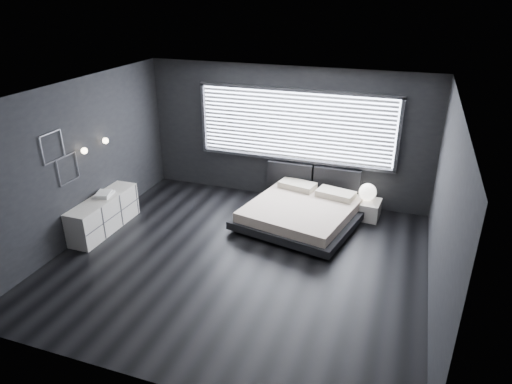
% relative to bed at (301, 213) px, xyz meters
% --- Properties ---
extents(room, '(6.04, 6.00, 2.80)m').
position_rel_bed_xyz_m(room, '(-0.65, -1.59, 1.15)').
color(room, black).
rests_on(room, ground).
extents(window, '(4.14, 0.09, 1.52)m').
position_rel_bed_xyz_m(window, '(-0.45, 1.11, 1.36)').
color(window, white).
rests_on(window, ground).
extents(headboard, '(1.96, 0.16, 0.52)m').
position_rel_bed_xyz_m(headboard, '(-0.01, 1.05, 0.32)').
color(headboard, black).
rests_on(headboard, ground).
extents(sconce_near, '(0.18, 0.11, 0.11)m').
position_rel_bed_xyz_m(sconce_near, '(-3.53, -1.54, 1.35)').
color(sconce_near, silver).
rests_on(sconce_near, ground).
extents(sconce_far, '(0.18, 0.11, 0.11)m').
position_rel_bed_xyz_m(sconce_far, '(-3.53, -0.94, 1.35)').
color(sconce_far, silver).
rests_on(sconce_far, ground).
extents(wall_art_upper, '(0.01, 0.48, 0.48)m').
position_rel_bed_xyz_m(wall_art_upper, '(-3.62, -2.14, 1.60)').
color(wall_art_upper, '#47474C').
rests_on(wall_art_upper, ground).
extents(wall_art_lower, '(0.01, 0.48, 0.48)m').
position_rel_bed_xyz_m(wall_art_lower, '(-3.62, -1.89, 1.13)').
color(wall_art_lower, '#47474C').
rests_on(wall_art_lower, ground).
extents(bed, '(2.42, 2.35, 0.53)m').
position_rel_bed_xyz_m(bed, '(0.00, 0.00, 0.00)').
color(bed, black).
rests_on(bed, ground).
extents(nightstand, '(0.65, 0.56, 0.36)m').
position_rel_bed_xyz_m(nightstand, '(1.11, 0.72, -0.07)').
color(nightstand, silver).
rests_on(nightstand, ground).
extents(orb_lamp, '(0.34, 0.34, 0.34)m').
position_rel_bed_xyz_m(orb_lamp, '(1.15, 0.76, 0.28)').
color(orb_lamp, white).
rests_on(orb_lamp, nightstand).
extents(dresser, '(0.46, 1.63, 0.65)m').
position_rel_bed_xyz_m(dresser, '(-3.43, -1.41, 0.08)').
color(dresser, silver).
rests_on(dresser, ground).
extents(book_stack, '(0.35, 0.42, 0.08)m').
position_rel_bed_xyz_m(book_stack, '(-3.45, -1.31, 0.44)').
color(book_stack, silver).
rests_on(book_stack, dresser).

